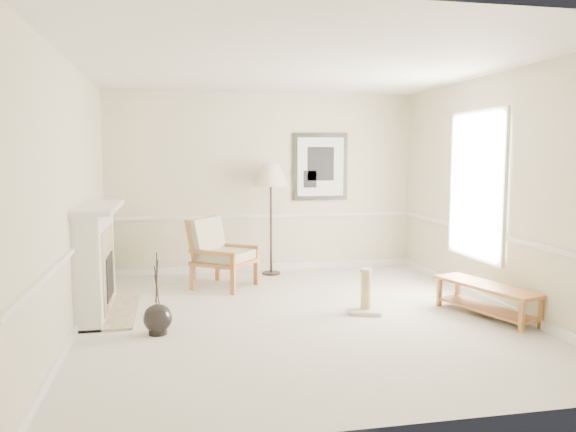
# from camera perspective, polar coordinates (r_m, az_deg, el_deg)

# --- Properties ---
(ground) EXTENTS (5.50, 5.50, 0.00)m
(ground) POSITION_cam_1_polar(r_m,az_deg,el_deg) (6.71, 1.24, -10.17)
(ground) COLOR silver
(ground) RESTS_ON ground
(room) EXTENTS (5.04, 5.54, 2.92)m
(room) POSITION_cam_1_polar(r_m,az_deg,el_deg) (6.55, 2.31, 5.96)
(room) COLOR beige
(room) RESTS_ON ground
(fireplace) EXTENTS (0.64, 1.64, 1.31)m
(fireplace) POSITION_cam_1_polar(r_m,az_deg,el_deg) (7.06, -18.85, -4.35)
(fireplace) COLOR white
(fireplace) RESTS_ON ground
(floor_vase) EXTENTS (0.30, 0.30, 0.89)m
(floor_vase) POSITION_cam_1_polar(r_m,az_deg,el_deg) (6.19, -13.10, -10.18)
(floor_vase) COLOR black
(floor_vase) RESTS_ON ground
(armchair) EXTENTS (1.09, 1.08, 1.00)m
(armchair) POSITION_cam_1_polar(r_m,az_deg,el_deg) (8.14, -7.11, -3.42)
(armchair) COLOR olive
(armchair) RESTS_ON ground
(floor_lamp) EXTENTS (0.69, 0.69, 1.76)m
(floor_lamp) POSITION_cam_1_polar(r_m,az_deg,el_deg) (8.81, -1.75, 3.89)
(floor_lamp) COLOR black
(floor_lamp) RESTS_ON ground
(bench) EXTENTS (0.78, 1.41, 0.39)m
(bench) POSITION_cam_1_polar(r_m,az_deg,el_deg) (7.04, 19.55, -7.58)
(bench) COLOR olive
(bench) RESTS_ON ground
(scratching_post) EXTENTS (0.48, 0.48, 0.54)m
(scratching_post) POSITION_cam_1_polar(r_m,az_deg,el_deg) (6.90, 7.90, -8.32)
(scratching_post) COLOR beige
(scratching_post) RESTS_ON ground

